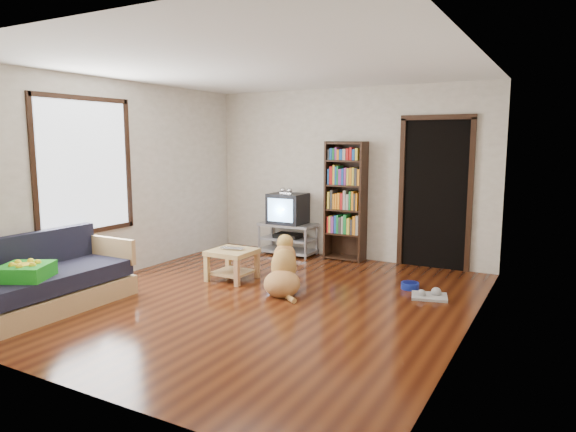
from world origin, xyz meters
The scene contains 18 objects.
ground centered at (0.00, 0.00, 0.00)m, with size 5.00×5.00×0.00m, color #51220D.
ceiling centered at (0.00, 0.00, 2.60)m, with size 5.00×5.00×0.00m, color white.
wall_back centered at (0.00, 2.50, 1.30)m, with size 4.50×4.50×0.00m, color silver.
wall_front centered at (0.00, -2.50, 1.30)m, with size 4.50×4.50×0.00m, color silver.
wall_left centered at (-2.25, 0.00, 1.30)m, with size 5.00×5.00×0.00m, color silver.
wall_right centered at (2.25, 0.00, 1.30)m, with size 5.00×5.00×0.00m, color silver.
green_cushion centered at (-1.75, -1.70, 0.49)m, with size 0.45×0.45×0.15m, color green.
laptop centered at (-0.79, 0.52, 0.41)m, with size 0.32×0.20×0.02m, color silver.
dog_bowl centered at (1.37, 1.25, 0.04)m, with size 0.22×0.22×0.08m, color navy.
grey_rag centered at (1.67, 1.00, 0.01)m, with size 0.40×0.32×0.03m, color #A5A5A5.
window centered at (-2.23, -0.50, 1.50)m, with size 0.03×1.46×1.70m.
doorway centered at (1.35, 2.48, 1.12)m, with size 1.03×0.05×2.19m.
tv_stand centered at (-0.90, 2.25, 0.27)m, with size 0.90×0.45×0.50m.
crt_tv centered at (-0.90, 2.27, 0.74)m, with size 0.55×0.52×0.58m.
bookshelf centered at (0.05, 2.34, 1.00)m, with size 0.60×0.30×1.80m.
sofa centered at (-1.87, -1.38, 0.26)m, with size 0.80×1.80×0.80m.
coffee_table centered at (-0.79, 0.55, 0.28)m, with size 0.55×0.55×0.40m.
dog centered at (0.07, 0.39, 0.26)m, with size 0.60×0.78×0.70m.
Camera 1 is at (3.02, -4.83, 1.81)m, focal length 32.00 mm.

